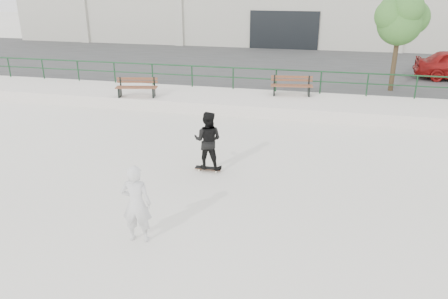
% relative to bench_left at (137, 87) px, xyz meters
% --- Properties ---
extents(ground, '(120.00, 120.00, 0.00)m').
position_rel_bench_left_xyz_m(ground, '(4.81, -8.46, -0.91)').
color(ground, beige).
rests_on(ground, ground).
extents(ledge, '(30.00, 3.00, 0.50)m').
position_rel_bench_left_xyz_m(ledge, '(4.81, 1.04, -0.66)').
color(ledge, silver).
rests_on(ledge, ground).
extents(parking_strip, '(60.00, 14.00, 0.50)m').
position_rel_bench_left_xyz_m(parking_strip, '(4.81, 9.54, -0.66)').
color(parking_strip, '#343434').
rests_on(parking_strip, ground).
extents(railing, '(28.00, 0.06, 1.03)m').
position_rel_bench_left_xyz_m(railing, '(4.81, 2.34, 0.34)').
color(railing, '#163E20').
rests_on(railing, ledge).
extents(bench_left, '(1.86, 0.88, 0.82)m').
position_rel_bench_left_xyz_m(bench_left, '(0.00, 0.00, 0.00)').
color(bench_left, brown).
rests_on(bench_left, ledge).
extents(bench_right, '(1.88, 0.76, 0.84)m').
position_rel_bench_left_xyz_m(bench_right, '(6.57, 1.80, 0.01)').
color(bench_right, brown).
rests_on(bench_right, ledge).
extents(tree, '(2.42, 2.16, 4.31)m').
position_rel_bench_left_xyz_m(tree, '(11.01, 3.72, 2.82)').
color(tree, '#3D301E').
rests_on(tree, parking_strip).
extents(skateboard, '(0.78, 0.22, 0.09)m').
position_rel_bench_left_xyz_m(skateboard, '(4.80, -5.92, -0.83)').
color(skateboard, black).
rests_on(skateboard, ground).
extents(standing_skater, '(0.85, 0.67, 1.73)m').
position_rel_bench_left_xyz_m(standing_skater, '(4.80, -5.92, 0.05)').
color(standing_skater, black).
rests_on(standing_skater, skateboard).
extents(seated_skater, '(0.69, 0.49, 1.77)m').
position_rel_bench_left_xyz_m(seated_skater, '(4.28, -9.83, -0.02)').
color(seated_skater, silver).
rests_on(seated_skater, ground).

